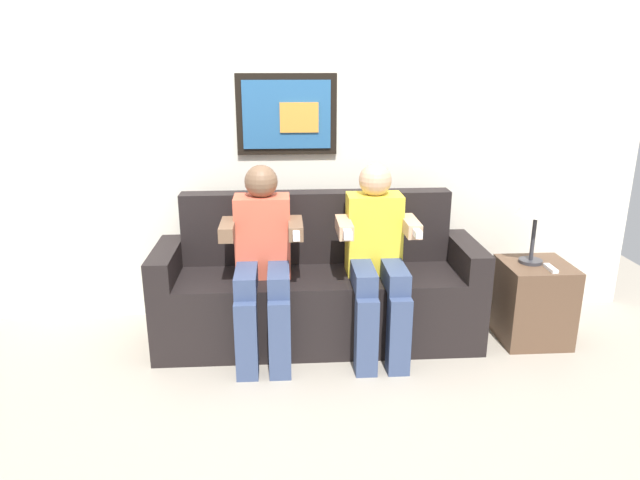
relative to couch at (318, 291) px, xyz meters
The scene contains 8 objects.
ground_plane 0.45m from the couch, 90.00° to the right, with size 5.65×5.65×0.00m, color #9E9384.
back_wall_assembly 1.08m from the couch, 90.60° to the left, with size 4.35×0.10×2.60m.
couch is the anchor object (origin of this frame).
person_on_left 0.47m from the couch, 152.97° to the right, with size 0.46×0.56×1.11m.
person_on_right 0.47m from the couch, 27.06° to the right, with size 0.46×0.56×1.11m.
side_table_right 1.33m from the couch, ahead, with size 0.40×0.40×0.50m.
table_lamp 1.40m from the couch, ahead, with size 0.22×0.22×0.46m.
spare_remote_on_table 1.39m from the couch, ahead, with size 0.04×0.13×0.02m, color white.
Camera 1 is at (-0.20, -2.93, 1.67)m, focal length 32.07 mm.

